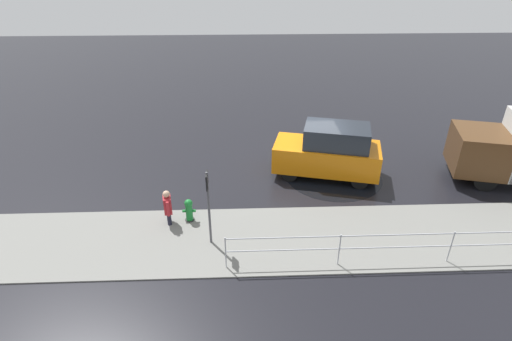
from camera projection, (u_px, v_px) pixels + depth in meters
name	position (u px, v px, depth m)	size (l,w,h in m)	color
ground_plane	(305.00, 171.00, 15.76)	(60.00, 60.00, 0.00)	black
kerb_strip	(326.00, 237.00, 12.07)	(24.00, 3.20, 0.04)	slate
moving_hatchback	(329.00, 151.00, 14.97)	(4.20, 2.60, 2.06)	orange
fire_hydrant	(189.00, 211.00, 12.64)	(0.42, 0.31, 0.80)	#197A2D
pedestrian	(168.00, 206.00, 12.37)	(0.31, 0.56, 1.22)	#B2262D
metal_railing	(396.00, 242.00, 10.72)	(9.23, 0.04, 1.05)	#B7BABF
sign_post	(208.00, 198.00, 11.10)	(0.07, 0.44, 2.40)	#4C4C51
puddle_patch	(333.00, 176.00, 15.38)	(3.68, 3.68, 0.01)	black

